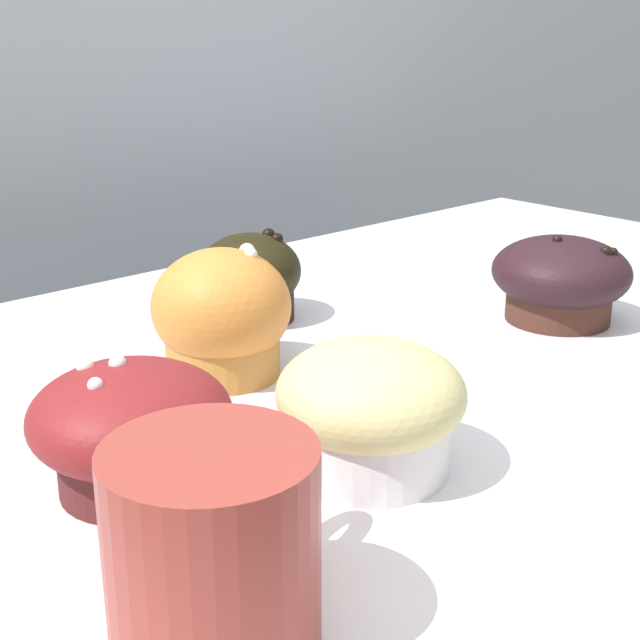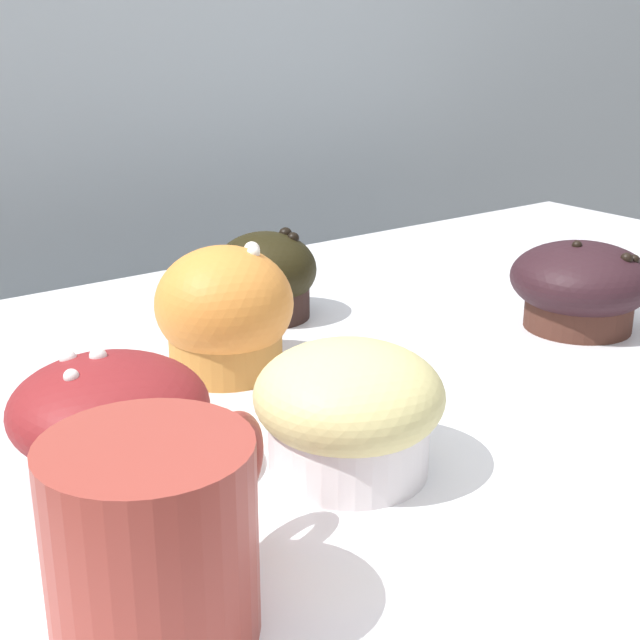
{
  "view_description": "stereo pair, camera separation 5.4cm",
  "coord_description": "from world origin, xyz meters",
  "px_view_note": "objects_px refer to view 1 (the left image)",
  "views": [
    {
      "loc": [
        -0.52,
        -0.43,
        1.19
      ],
      "look_at": [
        -0.13,
        -0.0,
        0.99
      ],
      "focal_mm": 50.0,
      "sensor_mm": 36.0,
      "label": 1
    },
    {
      "loc": [
        -0.48,
        -0.47,
        1.19
      ],
      "look_at": [
        -0.13,
        -0.0,
        0.99
      ],
      "focal_mm": 50.0,
      "sensor_mm": 36.0,
      "label": 2
    }
  ],
  "objects_px": {
    "muffin_front_center": "(131,427)",
    "coffee_cup": "(215,540)",
    "muffin_back_left": "(222,317)",
    "muffin_front_right": "(561,279)",
    "muffin_back_right": "(250,279)",
    "muffin_front_left": "(371,408)"
  },
  "relations": [
    {
      "from": "muffin_back_left",
      "to": "muffin_front_right",
      "type": "height_order",
      "value": "muffin_back_left"
    },
    {
      "from": "muffin_front_left",
      "to": "muffin_back_right",
      "type": "bearing_deg",
      "value": 66.27
    },
    {
      "from": "muffin_front_center",
      "to": "muffin_front_right",
      "type": "height_order",
      "value": "same"
    },
    {
      "from": "muffin_back_right",
      "to": "coffee_cup",
      "type": "height_order",
      "value": "coffee_cup"
    },
    {
      "from": "muffin_back_right",
      "to": "coffee_cup",
      "type": "xyz_separation_m",
      "value": [
        -0.26,
        -0.31,
        0.01
      ]
    },
    {
      "from": "muffin_back_left",
      "to": "muffin_front_right",
      "type": "xyz_separation_m",
      "value": [
        0.28,
        -0.09,
        -0.01
      ]
    },
    {
      "from": "muffin_front_center",
      "to": "muffin_front_left",
      "type": "relative_size",
      "value": 1.03
    },
    {
      "from": "muffin_front_center",
      "to": "coffee_cup",
      "type": "height_order",
      "value": "coffee_cup"
    },
    {
      "from": "muffin_back_left",
      "to": "muffin_back_right",
      "type": "bearing_deg",
      "value": 43.38
    },
    {
      "from": "muffin_front_center",
      "to": "muffin_front_right",
      "type": "bearing_deg",
      "value": 1.17
    },
    {
      "from": "muffin_back_right",
      "to": "muffin_front_left",
      "type": "distance_m",
      "value": 0.28
    },
    {
      "from": "muffin_front_center",
      "to": "coffee_cup",
      "type": "relative_size",
      "value": 0.88
    },
    {
      "from": "muffin_back_left",
      "to": "muffin_front_right",
      "type": "distance_m",
      "value": 0.29
    },
    {
      "from": "muffin_back_left",
      "to": "muffin_back_right",
      "type": "xyz_separation_m",
      "value": [
        0.09,
        0.09,
        -0.01
      ]
    },
    {
      "from": "muffin_back_right",
      "to": "coffee_cup",
      "type": "relative_size",
      "value": 0.7
    },
    {
      "from": "muffin_front_right",
      "to": "coffee_cup",
      "type": "distance_m",
      "value": 0.47
    },
    {
      "from": "muffin_back_left",
      "to": "muffin_front_left",
      "type": "bearing_deg",
      "value": -97.22
    },
    {
      "from": "muffin_front_center",
      "to": "muffin_back_right",
      "type": "relative_size",
      "value": 1.26
    },
    {
      "from": "muffin_back_right",
      "to": "muffin_front_right",
      "type": "height_order",
      "value": "same"
    },
    {
      "from": "muffin_front_center",
      "to": "muffin_back_left",
      "type": "height_order",
      "value": "muffin_back_left"
    },
    {
      "from": "muffin_front_right",
      "to": "muffin_back_left",
      "type": "bearing_deg",
      "value": 162.12
    },
    {
      "from": "muffin_front_right",
      "to": "muffin_back_right",
      "type": "bearing_deg",
      "value": 137.2
    }
  ]
}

